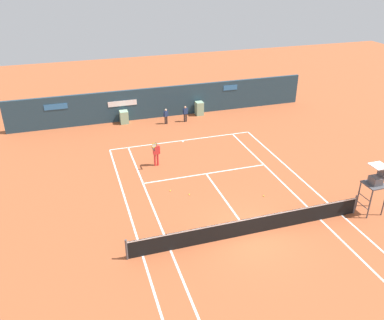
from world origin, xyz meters
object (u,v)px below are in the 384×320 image
(ball_kid_centre_post, at_px, (185,113))
(tennis_ball_near_service_line, at_px, (189,194))
(umpire_chair, at_px, (375,182))
(tennis_ball_by_sideline, at_px, (170,191))
(ball_kid_left_post, at_px, (166,115))
(tennis_ball_mid_court, at_px, (264,196))
(player_on_baseline, at_px, (156,152))

(ball_kid_centre_post, relative_size, tennis_ball_near_service_line, 19.55)
(umpire_chair, bearing_deg, ball_kid_centre_post, 19.71)
(tennis_ball_near_service_line, distance_m, tennis_ball_by_sideline, 1.18)
(ball_kid_left_post, height_order, tennis_ball_by_sideline, ball_kid_left_post)
(ball_kid_left_post, distance_m, ball_kid_centre_post, 1.62)
(ball_kid_centre_post, xyz_separation_m, tennis_ball_by_sideline, (-3.99, -10.21, -0.73))
(ball_kid_centre_post, relative_size, tennis_ball_by_sideline, 19.55)
(ball_kid_centre_post, height_order, tennis_ball_mid_court, ball_kid_centre_post)
(tennis_ball_near_service_line, xyz_separation_m, tennis_ball_mid_court, (3.97, -1.42, 0.00))
(umpire_chair, xyz_separation_m, player_on_baseline, (-9.53, 8.56, -0.85))
(umpire_chair, xyz_separation_m, ball_kid_centre_post, (-5.52, 15.41, -1.05))
(ball_kid_left_post, relative_size, tennis_ball_by_sideline, 18.72)
(umpire_chair, height_order, player_on_baseline, umpire_chair)
(player_on_baseline, relative_size, tennis_ball_by_sideline, 27.43)
(ball_kid_left_post, height_order, ball_kid_centre_post, ball_kid_centre_post)
(ball_kid_left_post, height_order, tennis_ball_mid_court, ball_kid_left_post)
(umpire_chair, distance_m, ball_kid_left_post, 17.02)
(ball_kid_centre_post, bearing_deg, umpire_chair, 102.86)
(umpire_chair, distance_m, tennis_ball_mid_court, 5.81)
(ball_kid_centre_post, distance_m, tennis_ball_by_sideline, 10.98)
(tennis_ball_near_service_line, distance_m, tennis_ball_mid_court, 4.21)
(tennis_ball_near_service_line, relative_size, tennis_ball_mid_court, 1.00)
(tennis_ball_near_service_line, xyz_separation_m, tennis_ball_by_sideline, (-0.93, 0.72, 0.00))
(player_on_baseline, bearing_deg, umpire_chair, 136.88)
(ball_kid_left_post, bearing_deg, ball_kid_centre_post, 168.76)
(umpire_chair, height_order, ball_kid_centre_post, umpire_chair)
(ball_kid_left_post, xyz_separation_m, ball_kid_centre_post, (1.62, -0.00, 0.03))
(tennis_ball_by_sideline, bearing_deg, player_on_baseline, 90.36)
(player_on_baseline, relative_size, ball_kid_centre_post, 1.40)
(player_on_baseline, height_order, tennis_ball_by_sideline, player_on_baseline)
(tennis_ball_mid_court, bearing_deg, ball_kid_centre_post, 94.23)
(ball_kid_left_post, bearing_deg, tennis_ball_by_sideline, 65.73)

